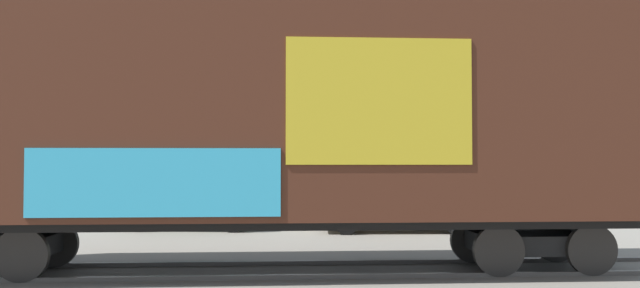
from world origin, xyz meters
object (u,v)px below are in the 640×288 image
at_px(freight_car, 267,118).
at_px(parked_car_tan, 394,203).
at_px(flagpole, 546,93).
at_px(parked_car_green, 194,203).

height_order(freight_car, parked_car_tan, freight_car).
xyz_separation_m(flagpole, parked_car_tan, (-7.07, -6.90, -4.04)).
distance_m(freight_car, parked_car_tan, 7.56).
bearing_deg(parked_car_green, parked_car_tan, -4.91).
bearing_deg(freight_car, parked_car_tan, 64.62).
relative_size(parked_car_green, parked_car_tan, 0.90).
height_order(freight_car, parked_car_green, freight_car).
relative_size(freight_car, flagpole, 1.81).
xyz_separation_m(flagpole, parked_car_green, (-13.12, -6.38, -4.07)).
height_order(flagpole, parked_car_green, flagpole).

